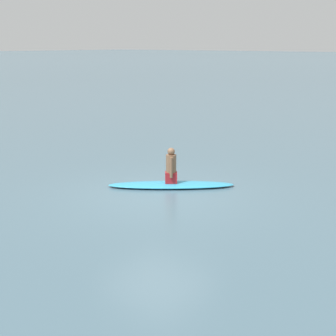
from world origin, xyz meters
The scene contains 3 objects.
ground_plane centered at (0.00, 0.00, 0.00)m, with size 400.00×400.00×0.00m, color slate.
surfboard centered at (-0.24, 0.82, 0.06)m, with size 3.31×0.73×0.11m, color #339EC6.
person_paddler centered at (-0.24, 0.82, 0.54)m, with size 0.40×0.39×0.94m.
Camera 1 is at (8.11, -9.33, 3.70)m, focal length 55.45 mm.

